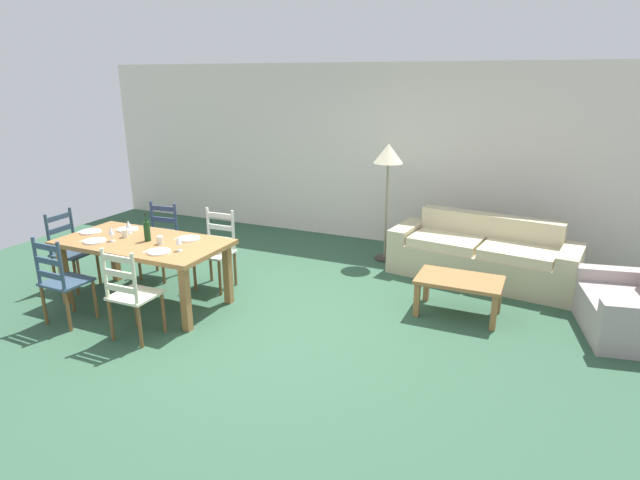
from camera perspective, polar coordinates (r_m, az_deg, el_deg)
ground_plane at (r=5.70m, az=-6.30°, el=-8.74°), size 9.60×9.60×0.02m
wall_far at (r=8.21m, az=5.17°, el=9.36°), size 9.60×0.16×2.70m
dining_table at (r=6.16m, az=-18.78°, el=-0.83°), size 1.90×0.96×0.75m
dining_chair_near_left at (r=6.03m, az=-26.41°, el=-4.02°), size 0.43×0.41×0.96m
dining_chair_near_right at (r=5.41m, az=-19.99°, el=-5.60°), size 0.42×0.40×0.96m
dining_chair_far_left at (r=7.01m, az=-17.10°, el=-0.09°), size 0.45×0.43×0.96m
dining_chair_far_right at (r=6.48m, az=-11.28°, el=-1.05°), size 0.43×0.41×0.96m
dining_chair_head_west at (r=7.03m, az=-25.65°, el=-1.01°), size 0.42×0.44×0.96m
dinner_plate_near_left at (r=6.28m, az=-23.43°, el=-0.11°), size 0.24×0.24×0.02m
fork_near_left at (r=6.39m, az=-24.34°, el=0.01°), size 0.02×0.17×0.01m
dinner_plate_near_right at (r=5.66m, az=-17.20°, el=-1.24°), size 0.24×0.24×0.02m
fork_near_right at (r=5.76m, az=-18.32°, el=-1.09°), size 0.03×0.17×0.01m
dinner_plate_far_left at (r=6.61m, az=-20.30°, el=1.09°), size 0.24×0.24×0.02m
fork_far_left at (r=6.71m, az=-21.22°, el=1.18°), size 0.02×0.17×0.01m
dinner_plate_far_right at (r=6.03m, az=-14.12°, el=0.14°), size 0.24×0.24×0.02m
fork_far_right at (r=6.12m, az=-15.22°, el=0.26°), size 0.03×0.17×0.01m
dinner_plate_head_west at (r=6.67m, az=-23.81°, el=0.84°), size 0.24×0.24×0.02m
fork_head_west at (r=6.78m, az=-24.67°, el=0.93°), size 0.03×0.17×0.01m
wine_bottle at (r=6.07m, az=-18.41°, el=0.98°), size 0.07×0.07×0.32m
wine_glass_near_left at (r=6.20m, az=-21.88°, el=0.87°), size 0.06×0.06×0.16m
wine_glass_near_right at (r=5.63m, az=-15.21°, el=-0.08°), size 0.06×0.06×0.16m
wine_glass_far_left at (r=6.43m, az=-20.24°, el=1.60°), size 0.06×0.06×0.16m
coffee_cup_primary at (r=5.93m, az=-17.12°, el=-0.02°), size 0.07×0.07×0.09m
coffee_cup_secondary at (r=6.32m, az=-20.58°, el=0.68°), size 0.07×0.07×0.09m
couch at (r=6.99m, az=17.37°, el=-1.76°), size 2.37×1.10×0.80m
coffee_table at (r=5.84m, az=15.01°, el=-4.68°), size 0.90×0.56×0.42m
armchair_upholstered at (r=6.15m, az=31.20°, el=-6.66°), size 1.01×1.29×0.72m
standing_lamp at (r=7.16m, az=7.48°, el=8.59°), size 0.40×0.40×1.64m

